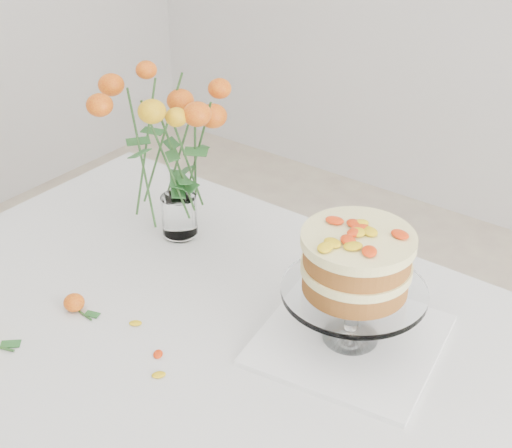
# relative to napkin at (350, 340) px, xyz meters

# --- Properties ---
(table) EXTENTS (1.43, 0.93, 0.76)m
(table) POSITION_rel_napkin_xyz_m (-0.25, -0.11, -0.09)
(table) COLOR tan
(table) RESTS_ON ground
(napkin) EXTENTS (0.37, 0.37, 0.01)m
(napkin) POSITION_rel_napkin_xyz_m (0.00, 0.00, 0.00)
(napkin) COLOR white
(napkin) RESTS_ON table
(cake_stand) EXTENTS (0.27, 0.27, 0.24)m
(cake_stand) POSITION_rel_napkin_xyz_m (0.00, 0.00, 0.17)
(cake_stand) COLOR white
(cake_stand) RESTS_ON napkin
(rose_vase) EXTENTS (0.28, 0.28, 0.42)m
(rose_vase) POSITION_rel_napkin_xyz_m (-0.52, 0.09, 0.24)
(rose_vase) COLOR white
(rose_vase) RESTS_ON table
(loose_rose_far) EXTENTS (0.08, 0.04, 0.04)m
(loose_rose_far) POSITION_rel_napkin_xyz_m (-0.50, -0.25, 0.01)
(loose_rose_far) COLOR #BB2009
(loose_rose_far) RESTS_ON table
(stray_petal_a) EXTENTS (0.03, 0.02, 0.00)m
(stray_petal_a) POSITION_rel_napkin_xyz_m (-0.37, -0.21, -0.00)
(stray_petal_a) COLOR yellow
(stray_petal_a) RESTS_ON table
(stray_petal_b) EXTENTS (0.03, 0.02, 0.00)m
(stray_petal_b) POSITION_rel_napkin_xyz_m (-0.27, -0.25, -0.00)
(stray_petal_b) COLOR yellow
(stray_petal_b) RESTS_ON table
(stray_petal_c) EXTENTS (0.03, 0.02, 0.00)m
(stray_petal_c) POSITION_rel_napkin_xyz_m (-0.23, -0.29, -0.00)
(stray_petal_c) COLOR yellow
(stray_petal_c) RESTS_ON table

